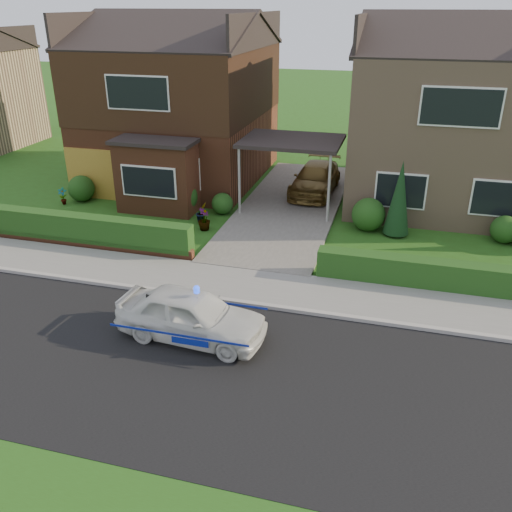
% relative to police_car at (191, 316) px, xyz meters
% --- Properties ---
extents(ground, '(120.00, 120.00, 0.00)m').
position_rel_police_car_xyz_m(ground, '(0.38, -1.20, -0.63)').
color(ground, '#244E15').
rests_on(ground, ground).
extents(road, '(60.00, 6.00, 0.02)m').
position_rel_police_car_xyz_m(road, '(0.38, -1.20, -0.63)').
color(road, black).
rests_on(road, ground).
extents(kerb, '(60.00, 0.16, 0.12)m').
position_rel_police_car_xyz_m(kerb, '(0.38, 1.85, -0.57)').
color(kerb, '#9E9993').
rests_on(kerb, ground).
extents(sidewalk, '(60.00, 2.00, 0.10)m').
position_rel_police_car_xyz_m(sidewalk, '(0.38, 2.90, -0.58)').
color(sidewalk, slate).
rests_on(sidewalk, ground).
extents(driveway, '(3.80, 12.00, 0.12)m').
position_rel_police_car_xyz_m(driveway, '(0.38, 9.80, -0.57)').
color(driveway, '#666059').
rests_on(driveway, ground).
extents(house_left, '(7.50, 9.53, 7.25)m').
position_rel_police_car_xyz_m(house_left, '(-5.41, 12.70, 3.18)').
color(house_left, brown).
rests_on(house_left, ground).
extents(house_right, '(7.50, 8.06, 7.25)m').
position_rel_police_car_xyz_m(house_right, '(6.18, 12.79, 3.03)').
color(house_right, '#A28163').
rests_on(house_right, ground).
extents(carport_link, '(3.80, 3.00, 2.77)m').
position_rel_police_car_xyz_m(carport_link, '(0.38, 9.75, 2.02)').
color(carport_link, black).
rests_on(carport_link, ground).
extents(garage_door, '(2.20, 0.10, 2.10)m').
position_rel_police_car_xyz_m(garage_door, '(-7.87, 8.76, 0.42)').
color(garage_door, olive).
rests_on(garage_door, ground).
extents(dwarf_wall, '(7.70, 0.25, 0.36)m').
position_rel_police_car_xyz_m(dwarf_wall, '(-5.42, 4.10, -0.45)').
color(dwarf_wall, brown).
rests_on(dwarf_wall, ground).
extents(hedge_left, '(7.50, 0.55, 0.90)m').
position_rel_police_car_xyz_m(hedge_left, '(-5.42, 4.25, -0.63)').
color(hedge_left, '#123913').
rests_on(hedge_left, ground).
extents(hedge_right, '(7.50, 0.55, 0.80)m').
position_rel_police_car_xyz_m(hedge_right, '(6.18, 4.15, -0.63)').
color(hedge_right, '#123913').
rests_on(hedge_right, ground).
extents(shrub_left_far, '(1.08, 1.08, 1.08)m').
position_rel_police_car_xyz_m(shrub_left_far, '(-8.12, 8.30, -0.09)').
color(shrub_left_far, '#123913').
rests_on(shrub_left_far, ground).
extents(shrub_left_mid, '(1.32, 1.32, 1.32)m').
position_rel_police_car_xyz_m(shrub_left_mid, '(-3.62, 8.10, 0.03)').
color(shrub_left_mid, '#123913').
rests_on(shrub_left_mid, ground).
extents(shrub_left_near, '(0.84, 0.84, 0.84)m').
position_rel_police_car_xyz_m(shrub_left_near, '(-2.02, 8.40, -0.21)').
color(shrub_left_near, '#123913').
rests_on(shrub_left_near, ground).
extents(shrub_right_near, '(1.20, 1.20, 1.20)m').
position_rel_police_car_xyz_m(shrub_right_near, '(3.58, 8.20, -0.03)').
color(shrub_right_near, '#123913').
rests_on(shrub_right_near, ground).
extents(shrub_right_mid, '(0.96, 0.96, 0.96)m').
position_rel_police_car_xyz_m(shrub_right_mid, '(8.18, 8.30, -0.15)').
color(shrub_right_mid, '#123913').
rests_on(shrub_right_mid, ground).
extents(conifer_a, '(0.90, 0.90, 2.60)m').
position_rel_police_car_xyz_m(conifer_a, '(4.58, 8.00, 0.67)').
color(conifer_a, black).
rests_on(conifer_a, ground).
extents(police_car, '(3.41, 3.81, 1.43)m').
position_rel_police_car_xyz_m(police_car, '(0.00, 0.00, 0.00)').
color(police_car, silver).
rests_on(police_car, ground).
extents(driveway_car, '(1.84, 4.19, 1.20)m').
position_rel_police_car_xyz_m(driveway_car, '(1.07, 11.60, 0.09)').
color(driveway_car, brown).
rests_on(driveway_car, driveway).
extents(potted_plant_a, '(0.42, 0.34, 0.70)m').
position_rel_police_car_xyz_m(potted_plant_a, '(-8.62, 7.68, -0.28)').
color(potted_plant_a, gray).
rests_on(potted_plant_a, ground).
extents(potted_plant_b, '(0.54, 0.52, 0.77)m').
position_rel_police_car_xyz_m(potted_plant_b, '(-2.49, 7.32, -0.25)').
color(potted_plant_b, gray).
rests_on(potted_plant_b, ground).
extents(potted_plant_c, '(0.47, 0.47, 0.80)m').
position_rel_police_car_xyz_m(potted_plant_c, '(-2.12, 6.63, -0.23)').
color(potted_plant_c, gray).
rests_on(potted_plant_c, ground).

